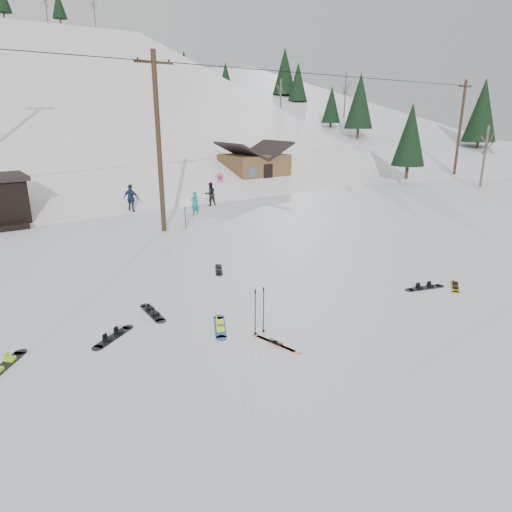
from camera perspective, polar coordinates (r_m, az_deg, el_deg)
ground at (r=12.89m, az=6.98°, el=-10.71°), size 200.00×200.00×0.00m
ski_slope at (r=66.28m, az=-27.28°, el=-0.36°), size 60.00×85.24×65.97m
ridge_right at (r=76.07m, az=2.63°, el=4.47°), size 45.66×93.98×54.59m
treeline_right at (r=66.96m, az=5.69°, el=12.17°), size 20.00×60.00×10.00m
utility_pole at (r=24.39m, az=-12.08°, el=13.85°), size 2.00×0.26×9.00m
utility_pole_right at (r=48.87m, az=24.15°, el=14.38°), size 2.00×0.26×9.00m
trail_sign at (r=24.90m, az=-8.86°, el=6.17°), size 0.50×0.09×1.85m
cabin at (r=39.79m, az=-0.24°, el=10.85°), size 5.39×4.40×3.77m
hero_snowboard at (r=13.65m, az=-4.52°, el=-8.80°), size 0.96×1.53×0.12m
hero_skis at (r=12.73m, az=2.47°, el=-10.83°), size 0.46×1.63×0.09m
ski_poles at (r=12.94m, az=0.43°, el=-6.90°), size 0.39×0.10×1.41m
board_scatter_a at (r=13.66m, az=-17.42°, el=-9.60°), size 1.42×1.02×0.11m
board_scatter_b at (r=14.87m, az=-12.81°, el=-6.91°), size 0.38×1.70×0.12m
board_scatter_c at (r=13.29m, az=-28.94°, el=-11.88°), size 1.22×1.36×0.12m
board_scatter_d at (r=17.60m, az=20.34°, el=-3.72°), size 1.57×0.68×0.11m
board_scatter_e at (r=18.11m, az=23.63°, el=-3.53°), size 1.20×0.89×0.10m
board_scatter_f at (r=18.42m, az=-4.67°, el=-1.71°), size 0.85×1.32×0.10m
skier_teal at (r=28.53m, az=-7.66°, el=6.54°), size 0.56×0.40×1.47m
skier_dark at (r=31.46m, az=-5.73°, el=7.72°), size 0.84×0.70×1.57m
skier_pink at (r=35.94m, az=-4.50°, el=9.00°), size 1.11×0.72×1.62m
skier_navy at (r=29.97m, az=-15.34°, el=6.93°), size 0.99×1.11×1.81m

